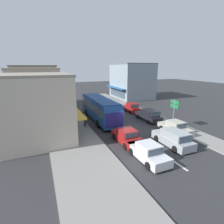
% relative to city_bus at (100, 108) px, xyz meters
% --- Properties ---
extents(ground_plane, '(140.00, 140.00, 0.00)m').
position_rel_city_bus_xyz_m(ground_plane, '(1.88, -4.77, -1.88)').
color(ground_plane, '#2D2D30').
extents(lane_centre_line, '(0.20, 28.00, 0.01)m').
position_rel_city_bus_xyz_m(lane_centre_line, '(1.88, -0.77, -1.88)').
color(lane_centre_line, silver).
rests_on(lane_centre_line, ground).
extents(sidewalk_left, '(5.20, 44.00, 0.14)m').
position_rel_city_bus_xyz_m(sidewalk_left, '(-4.92, 1.23, -1.81)').
color(sidewalk_left, gray).
rests_on(sidewalk_left, ground).
extents(kerb_right, '(2.80, 44.00, 0.12)m').
position_rel_city_bus_xyz_m(kerb_right, '(8.08, 1.23, -1.82)').
color(kerb_right, gray).
rests_on(kerb_right, ground).
extents(shopfront_corner_near, '(8.04, 8.56, 6.90)m').
position_rel_city_bus_xyz_m(shopfront_corner_near, '(-8.30, -3.51, 1.57)').
color(shopfront_corner_near, beige).
rests_on(shopfront_corner_near, ground).
extents(shopfront_mid_block, '(7.57, 7.77, 7.41)m').
position_rel_city_bus_xyz_m(shopfront_mid_block, '(-8.30, 4.93, 1.82)').
color(shopfront_mid_block, '#B2A38E').
rests_on(shopfront_mid_block, ground).
extents(shopfront_far_end, '(8.46, 7.82, 7.81)m').
position_rel_city_bus_xyz_m(shopfront_far_end, '(-8.30, 13.11, 2.02)').
color(shopfront_far_end, gray).
rests_on(shopfront_far_end, ground).
extents(building_right_far, '(8.69, 10.07, 8.35)m').
position_rel_city_bus_xyz_m(building_right_far, '(13.36, 14.90, 2.29)').
color(building_right_far, '#84939E').
rests_on(building_right_far, ground).
extents(city_bus, '(2.85, 10.89, 3.23)m').
position_rel_city_bus_xyz_m(city_bus, '(0.00, 0.00, 0.00)').
color(city_bus, '#1E4C99').
rests_on(city_bus, ground).
extents(sedan_behind_bus_near, '(1.94, 4.22, 1.47)m').
position_rel_city_bus_xyz_m(sedan_behind_bus_near, '(-0.03, -8.53, -1.22)').
color(sedan_behind_bus_near, maroon).
rests_on(sedan_behind_bus_near, ground).
extents(sedan_queue_gap_filler, '(1.97, 4.24, 1.47)m').
position_rel_city_bus_xyz_m(sedan_queue_gap_filler, '(0.05, -12.18, -1.22)').
color(sedan_queue_gap_filler, silver).
rests_on(sedan_queue_gap_filler, ground).
extents(wagon_adjacent_lane_trail, '(1.95, 4.51, 1.58)m').
position_rel_city_bus_xyz_m(wagon_adjacent_lane_trail, '(3.92, -10.80, -1.14)').
color(wagon_adjacent_lane_trail, '#9EA3A8').
rests_on(wagon_adjacent_lane_trail, ground).
extents(parked_sedan_kerb_front, '(1.97, 4.24, 1.47)m').
position_rel_city_bus_xyz_m(parked_sedan_kerb_front, '(6.42, -8.28, -1.22)').
color(parked_sedan_kerb_front, '#B7B29E').
rests_on(parked_sedan_kerb_front, ground).
extents(parked_wagon_kerb_second, '(1.98, 4.52, 1.58)m').
position_rel_city_bus_xyz_m(parked_wagon_kerb_second, '(6.44, -2.90, -1.14)').
color(parked_wagon_kerb_second, black).
rests_on(parked_wagon_kerb_second, ground).
extents(parked_hatchback_kerb_third, '(1.88, 3.73, 1.54)m').
position_rel_city_bus_xyz_m(parked_hatchback_kerb_third, '(6.60, 2.45, -1.17)').
color(parked_hatchback_kerb_third, maroon).
rests_on(parked_hatchback_kerb_third, ground).
extents(traffic_light_downstreet, '(0.33, 0.24, 4.20)m').
position_rel_city_bus_xyz_m(traffic_light_downstreet, '(-2.23, 12.29, 0.97)').
color(traffic_light_downstreet, gray).
rests_on(traffic_light_downstreet, ground).
extents(directional_road_sign, '(0.10, 1.40, 3.60)m').
position_rel_city_bus_xyz_m(directional_road_sign, '(7.64, -6.56, 0.82)').
color(directional_road_sign, gray).
rests_on(directional_road_sign, ground).
extents(pedestrian_with_handbag_near, '(0.61, 0.49, 1.63)m').
position_rel_city_bus_xyz_m(pedestrian_with_handbag_near, '(-2.76, -2.25, -0.81)').
color(pedestrian_with_handbag_near, '#333338').
rests_on(pedestrian_with_handbag_near, sidewalk_left).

